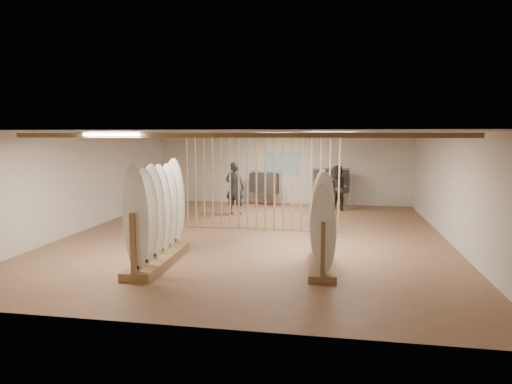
% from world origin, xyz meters
% --- Properties ---
extents(floor, '(12.00, 12.00, 0.00)m').
position_xyz_m(floor, '(0.00, 0.00, 0.00)').
color(floor, '#8B5F43').
rests_on(floor, ground).
extents(ceiling, '(12.00, 12.00, 0.00)m').
position_xyz_m(ceiling, '(0.00, 0.00, 2.80)').
color(ceiling, gray).
rests_on(ceiling, ground).
extents(wall_back, '(12.00, 0.00, 12.00)m').
position_xyz_m(wall_back, '(0.00, 6.00, 1.40)').
color(wall_back, beige).
rests_on(wall_back, ground).
extents(wall_front, '(12.00, 0.00, 12.00)m').
position_xyz_m(wall_front, '(0.00, -6.00, 1.40)').
color(wall_front, beige).
rests_on(wall_front, ground).
extents(wall_left, '(0.00, 12.00, 12.00)m').
position_xyz_m(wall_left, '(-5.00, 0.00, 1.40)').
color(wall_left, beige).
rests_on(wall_left, ground).
extents(wall_right, '(0.00, 12.00, 12.00)m').
position_xyz_m(wall_right, '(5.00, 0.00, 1.40)').
color(wall_right, beige).
rests_on(wall_right, ground).
extents(ceiling_slats, '(9.50, 6.12, 0.10)m').
position_xyz_m(ceiling_slats, '(0.00, 0.00, 2.72)').
color(ceiling_slats, brown).
rests_on(ceiling_slats, ground).
extents(light_panels, '(1.20, 0.35, 0.06)m').
position_xyz_m(light_panels, '(0.00, 0.00, 2.74)').
color(light_panels, white).
rests_on(light_panels, ground).
extents(bamboo_partition, '(4.45, 0.05, 2.78)m').
position_xyz_m(bamboo_partition, '(0.00, 0.80, 1.40)').
color(bamboo_partition, '#A48350').
rests_on(bamboo_partition, ground).
extents(poster, '(1.40, 0.03, 0.90)m').
position_xyz_m(poster, '(0.00, 5.98, 1.60)').
color(poster, teal).
rests_on(poster, ground).
extents(rack_left, '(0.69, 2.72, 2.17)m').
position_xyz_m(rack_left, '(-1.59, -2.99, 0.74)').
color(rack_left, brown).
rests_on(rack_left, floor).
extents(rack_right, '(0.64, 2.04, 1.92)m').
position_xyz_m(rack_right, '(1.85, -2.81, 0.65)').
color(rack_right, brown).
rests_on(rack_right, floor).
extents(clothing_rack_a, '(1.19, 0.72, 1.34)m').
position_xyz_m(clothing_rack_a, '(-0.62, 5.31, 0.87)').
color(clothing_rack_a, silver).
rests_on(clothing_rack_a, floor).
extents(clothing_rack_b, '(1.40, 0.58, 1.52)m').
position_xyz_m(clothing_rack_b, '(1.93, 5.40, 0.99)').
color(clothing_rack_b, silver).
rests_on(clothing_rack_b, floor).
extents(shopper_a, '(0.82, 0.61, 2.07)m').
position_xyz_m(shopper_a, '(-1.31, 3.20, 1.03)').
color(shopper_a, '#27282F').
rests_on(shopper_a, floor).
extents(shopper_b, '(1.13, 1.07, 1.85)m').
position_xyz_m(shopper_b, '(2.20, 4.61, 0.92)').
color(shopper_b, '#2F2825').
rests_on(shopper_b, floor).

